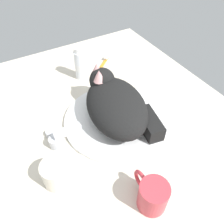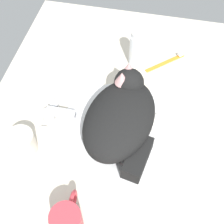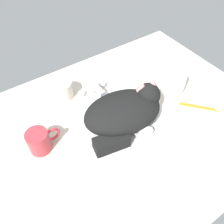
{
  "view_description": "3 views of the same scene",
  "coord_description": "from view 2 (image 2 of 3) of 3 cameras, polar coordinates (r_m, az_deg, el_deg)",
  "views": [
    {
      "loc": [
        -44.27,
        27.1,
        56.69
      ],
      "look_at": [
        -2.66,
        3.08,
        8.02
      ],
      "focal_mm": 36.75,
      "sensor_mm": 36.0,
      "label": 1
    },
    {
      "loc": [
        -44.63,
        -7.15,
        75.02
      ],
      "look_at": [
        1.42,
        2.38,
        7.2
      ],
      "focal_mm": 48.48,
      "sensor_mm": 36.0,
      "label": 2
    },
    {
      "loc": [
        -32.51,
        -41.68,
        67.3
      ],
      "look_at": [
        -2.14,
        3.32,
        4.89
      ],
      "focal_mm": 37.49,
      "sensor_mm": 36.0,
      "label": 3
    }
  ],
  "objects": [
    {
      "name": "sink_basin",
      "position": [
        0.87,
        1.35,
        -3.5
      ],
      "size": [
        34.33,
        34.33,
        1.18
      ],
      "primitive_type": "cylinder",
      "color": "white",
      "rests_on": "ground_plane"
    },
    {
      "name": "ground_plane",
      "position": [
        0.89,
        1.32,
        -4.2
      ],
      "size": [
        110.0,
        82.5,
        3.0
      ],
      "primitive_type": "cube",
      "color": "beige"
    },
    {
      "name": "toothpaste_bottle",
      "position": [
        1.0,
        4.54,
        11.66
      ],
      "size": [
        4.14,
        4.14,
        13.54
      ],
      "color": "white",
      "rests_on": "ground_plane"
    },
    {
      "name": "toothbrush",
      "position": [
        1.06,
        10.4,
        9.41
      ],
      "size": [
        11.23,
        12.42,
        1.6
      ],
      "color": "orange",
      "rests_on": "ground_plane"
    },
    {
      "name": "cat",
      "position": [
        0.82,
        1.88,
        -0.69
      ],
      "size": [
        30.72,
        23.24,
        14.12
      ],
      "color": "black",
      "rests_on": "sink_basin"
    },
    {
      "name": "coffee_mug",
      "position": [
        0.74,
        -8.44,
        -19.55
      ],
      "size": [
        11.19,
        7.22,
        8.11
      ],
      "color": "#C63842",
      "rests_on": "ground_plane"
    },
    {
      "name": "rinse_cup",
      "position": [
        0.85,
        -16.61,
        -5.63
      ],
      "size": [
        7.33,
        7.33,
        7.29
      ],
      "color": "silver",
      "rests_on": "ground_plane"
    },
    {
      "name": "faucet",
      "position": [
        0.89,
        -11.15,
        -0.62
      ],
      "size": [
        12.67,
        10.25,
        5.66
      ],
      "color": "silver",
      "rests_on": "ground_plane"
    }
  ]
}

